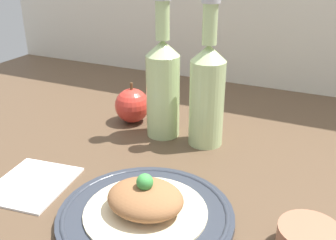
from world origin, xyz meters
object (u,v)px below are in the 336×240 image
(apple, at_px, (132,105))
(cider_bottle_left, at_px, (163,85))
(plated_food, at_px, (145,201))
(dipping_bowl, at_px, (309,240))
(cider_bottle_right, at_px, (207,91))
(plate, at_px, (146,215))

(apple, bearing_deg, cider_bottle_left, -17.95)
(plated_food, relative_size, apple, 1.95)
(dipping_bowl, bearing_deg, cider_bottle_left, 143.91)
(cider_bottle_right, bearing_deg, plated_food, -88.56)
(plated_food, distance_m, dipping_bowl, 0.24)
(plate, distance_m, cider_bottle_right, 0.30)
(plate, height_order, cider_bottle_right, cider_bottle_right)
(plate, distance_m, dipping_bowl, 0.24)
(apple, height_order, dipping_bowl, apple)
(plate, bearing_deg, plated_food, 79.38)
(dipping_bowl, bearing_deg, cider_bottle_right, 134.16)
(plate, xyz_separation_m, cider_bottle_right, (-0.01, 0.28, 0.11))
(cider_bottle_right, distance_m, dipping_bowl, 0.36)
(apple, relative_size, dipping_bowl, 1.12)
(cider_bottle_right, height_order, dipping_bowl, cider_bottle_right)
(plate, xyz_separation_m, cider_bottle_left, (-0.11, 0.28, 0.11))
(cider_bottle_right, height_order, apple, cider_bottle_right)
(plated_food, relative_size, cider_bottle_left, 0.63)
(cider_bottle_right, distance_m, apple, 0.21)
(cider_bottle_left, xyz_separation_m, apple, (-0.10, 0.03, -0.08))
(plated_food, height_order, dipping_bowl, plated_food)
(plate, bearing_deg, cider_bottle_right, 91.44)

